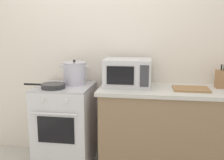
% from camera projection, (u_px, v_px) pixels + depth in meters
% --- Properties ---
extents(back_wall, '(4.40, 0.10, 2.50)m').
position_uv_depth(back_wall, '(126.00, 54.00, 3.14)').
color(back_wall, silver).
rests_on(back_wall, ground_plane).
extents(lower_cabinet_right, '(1.64, 0.56, 0.88)m').
position_uv_depth(lower_cabinet_right, '(178.00, 132.00, 2.87)').
color(lower_cabinet_right, '#8C7051').
rests_on(lower_cabinet_right, ground_plane).
extents(countertop_right, '(1.70, 0.60, 0.04)m').
position_uv_depth(countertop_right, '(180.00, 91.00, 2.78)').
color(countertop_right, beige).
rests_on(countertop_right, lower_cabinet_right).
extents(stove, '(0.60, 0.64, 0.92)m').
position_uv_depth(stove, '(65.00, 125.00, 3.03)').
color(stove, silver).
rests_on(stove, ground_plane).
extents(stock_pot, '(0.35, 0.27, 0.28)m').
position_uv_depth(stock_pot, '(75.00, 73.00, 3.00)').
color(stock_pot, '#B9B8C9').
rests_on(stock_pot, stove).
extents(frying_pan, '(0.45, 0.25, 0.05)m').
position_uv_depth(frying_pan, '(53.00, 86.00, 2.82)').
color(frying_pan, '#28282B').
rests_on(frying_pan, stove).
extents(microwave, '(0.50, 0.37, 0.30)m').
position_uv_depth(microwave, '(128.00, 73.00, 2.89)').
color(microwave, silver).
rests_on(microwave, countertop_right).
extents(cutting_board, '(0.36, 0.26, 0.02)m').
position_uv_depth(cutting_board, '(191.00, 89.00, 2.74)').
color(cutting_board, '#997047').
rests_on(cutting_board, countertop_right).
extents(knife_block, '(0.13, 0.10, 0.25)m').
position_uv_depth(knife_block, '(222.00, 79.00, 2.81)').
color(knife_block, '#997047').
rests_on(knife_block, countertop_right).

